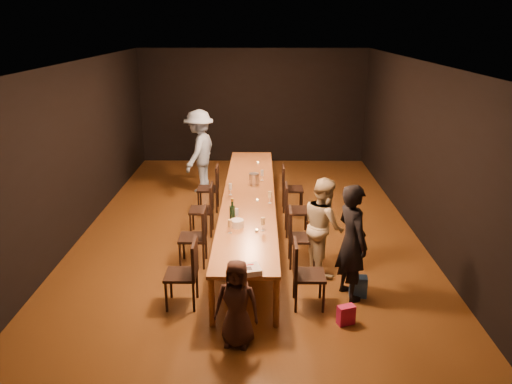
{
  "coord_description": "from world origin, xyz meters",
  "views": [
    {
      "loc": [
        0.19,
        -8.3,
        3.63
      ],
      "look_at": [
        0.13,
        -0.6,
        1.0
      ],
      "focal_mm": 35.0,
      "sensor_mm": 36.0,
      "label": 1
    }
  ],
  "objects_px": {
    "chair_left_1": "(193,237)",
    "chair_left_3": "(208,188)",
    "birthday_cake": "(247,270)",
    "ice_bucket": "(254,179)",
    "chair_left_0": "(181,274)",
    "table": "(249,197)",
    "chair_right_2": "(297,210)",
    "chair_right_3": "(293,188)",
    "woman_birthday": "(352,242)",
    "plate_stack": "(237,223)",
    "chair_right_0": "(309,274)",
    "man_blue": "(199,151)",
    "chair_right_1": "(302,237)",
    "chair_left_2": "(201,209)",
    "champagne_bottle": "(232,210)",
    "woman_tan": "(323,225)",
    "child": "(237,303)"
  },
  "relations": [
    {
      "from": "chair_left_3",
      "to": "woman_tan",
      "type": "distance_m",
      "value": 3.28
    },
    {
      "from": "chair_left_1",
      "to": "chair_right_2",
      "type": "bearing_deg",
      "value": -54.78
    },
    {
      "from": "table",
      "to": "woman_tan",
      "type": "bearing_deg",
      "value": -50.25
    },
    {
      "from": "chair_right_0",
      "to": "man_blue",
      "type": "height_order",
      "value": "man_blue"
    },
    {
      "from": "chair_left_0",
      "to": "chair_left_3",
      "type": "height_order",
      "value": "same"
    },
    {
      "from": "chair_right_0",
      "to": "woman_tan",
      "type": "xyz_separation_m",
      "value": [
        0.3,
        1.02,
        0.28
      ]
    },
    {
      "from": "chair_right_3",
      "to": "ice_bucket",
      "type": "relative_size",
      "value": 4.57
    },
    {
      "from": "plate_stack",
      "to": "ice_bucket",
      "type": "distance_m",
      "value": 2.09
    },
    {
      "from": "chair_left_0",
      "to": "plate_stack",
      "type": "bearing_deg",
      "value": -37.15
    },
    {
      "from": "chair_right_3",
      "to": "birthday_cake",
      "type": "bearing_deg",
      "value": -11.13
    },
    {
      "from": "chair_left_1",
      "to": "ice_bucket",
      "type": "height_order",
      "value": "ice_bucket"
    },
    {
      "from": "chair_right_1",
      "to": "woman_birthday",
      "type": "height_order",
      "value": "woman_birthday"
    },
    {
      "from": "chair_right_0",
      "to": "birthday_cake",
      "type": "bearing_deg",
      "value": -58.21
    },
    {
      "from": "woman_birthday",
      "to": "birthday_cake",
      "type": "xyz_separation_m",
      "value": [
        -1.4,
        -0.76,
        -0.03
      ]
    },
    {
      "from": "chair_right_0",
      "to": "chair_right_1",
      "type": "height_order",
      "value": "same"
    },
    {
      "from": "chair_right_3",
      "to": "woman_birthday",
      "type": "relative_size",
      "value": 0.57
    },
    {
      "from": "chair_right_0",
      "to": "chair_right_2",
      "type": "height_order",
      "value": "same"
    },
    {
      "from": "chair_right_0",
      "to": "chair_left_0",
      "type": "height_order",
      "value": "same"
    },
    {
      "from": "table",
      "to": "chair_left_1",
      "type": "relative_size",
      "value": 6.45
    },
    {
      "from": "chair_right_2",
      "to": "plate_stack",
      "type": "xyz_separation_m",
      "value": [
        -0.99,
        -1.47,
        0.34
      ]
    },
    {
      "from": "birthday_cake",
      "to": "woman_tan",
      "type": "bearing_deg",
      "value": 38.01
    },
    {
      "from": "chair_left_1",
      "to": "champagne_bottle",
      "type": "distance_m",
      "value": 0.78
    },
    {
      "from": "chair_right_0",
      "to": "champagne_bottle",
      "type": "bearing_deg",
      "value": -137.09
    },
    {
      "from": "chair_left_0",
      "to": "chair_left_1",
      "type": "height_order",
      "value": "same"
    },
    {
      "from": "chair_right_0",
      "to": "chair_right_3",
      "type": "distance_m",
      "value": 3.6
    },
    {
      "from": "chair_right_3",
      "to": "woman_tan",
      "type": "bearing_deg",
      "value": 6.63
    },
    {
      "from": "chair_left_1",
      "to": "man_blue",
      "type": "relative_size",
      "value": 0.51
    },
    {
      "from": "child",
      "to": "birthday_cake",
      "type": "distance_m",
      "value": 0.44
    },
    {
      "from": "woman_tan",
      "to": "child",
      "type": "height_order",
      "value": "woman_tan"
    },
    {
      "from": "chair_left_1",
      "to": "chair_left_3",
      "type": "height_order",
      "value": "same"
    },
    {
      "from": "chair_right_3",
      "to": "champagne_bottle",
      "type": "xyz_separation_m",
      "value": [
        -1.07,
        -2.45,
        0.47
      ]
    },
    {
      "from": "chair_left_0",
      "to": "woman_birthday",
      "type": "relative_size",
      "value": 0.57
    },
    {
      "from": "chair_right_1",
      "to": "chair_left_2",
      "type": "xyz_separation_m",
      "value": [
        -1.7,
        1.2,
        0.0
      ]
    },
    {
      "from": "birthday_cake",
      "to": "ice_bucket",
      "type": "height_order",
      "value": "ice_bucket"
    },
    {
      "from": "chair_left_3",
      "to": "woman_birthday",
      "type": "xyz_separation_m",
      "value": [
        2.29,
        -3.34,
        0.35
      ]
    },
    {
      "from": "chair_right_0",
      "to": "chair_right_2",
      "type": "bearing_deg",
      "value": 180.0
    },
    {
      "from": "child",
      "to": "woman_tan",
      "type": "bearing_deg",
      "value": 66.94
    },
    {
      "from": "chair_right_1",
      "to": "birthday_cake",
      "type": "bearing_deg",
      "value": -25.39
    },
    {
      "from": "chair_left_1",
      "to": "chair_left_3",
      "type": "bearing_deg",
      "value": 0.0
    },
    {
      "from": "plate_stack",
      "to": "chair_right_1",
      "type": "bearing_deg",
      "value": 15.13
    },
    {
      "from": "chair_right_3",
      "to": "birthday_cake",
      "type": "distance_m",
      "value": 4.19
    },
    {
      "from": "woman_birthday",
      "to": "child",
      "type": "xyz_separation_m",
      "value": [
        -1.51,
        -1.11,
        -0.28
      ]
    },
    {
      "from": "chair_left_0",
      "to": "plate_stack",
      "type": "relative_size",
      "value": 4.68
    },
    {
      "from": "chair_left_1",
      "to": "man_blue",
      "type": "bearing_deg",
      "value": 4.71
    },
    {
      "from": "chair_left_0",
      "to": "table",
      "type": "bearing_deg",
      "value": -19.5
    },
    {
      "from": "chair_right_2",
      "to": "man_blue",
      "type": "xyz_separation_m",
      "value": [
        -2.0,
        2.44,
        0.45
      ]
    },
    {
      "from": "champagne_bottle",
      "to": "chair_left_1",
      "type": "bearing_deg",
      "value": 175.83
    },
    {
      "from": "man_blue",
      "to": "table",
      "type": "bearing_deg",
      "value": 41.14
    },
    {
      "from": "chair_left_3",
      "to": "man_blue",
      "type": "xyz_separation_m",
      "value": [
        -0.3,
        1.24,
        0.45
      ]
    },
    {
      "from": "chair_right_3",
      "to": "birthday_cake",
      "type": "height_order",
      "value": "chair_right_3"
    }
  ]
}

